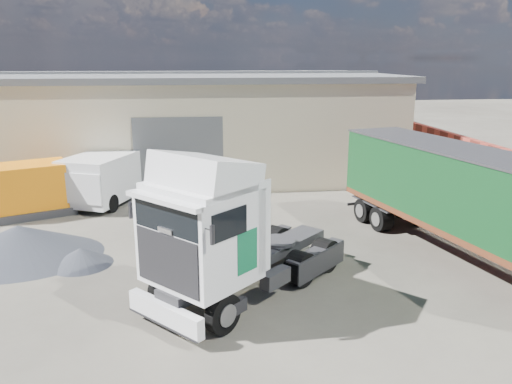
{
  "coord_description": "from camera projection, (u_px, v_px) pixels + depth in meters",
  "views": [
    {
      "loc": [
        -1.33,
        -12.42,
        6.12
      ],
      "look_at": [
        0.62,
        3.0,
        1.94
      ],
      "focal_mm": 35.0,
      "sensor_mm": 36.0,
      "label": 1
    }
  ],
  "objects": [
    {
      "name": "panel_van",
      "position": [
        110.0,
        176.0,
        21.95
      ],
      "size": [
        3.99,
        5.67,
        2.15
      ],
      "rotation": [
        0.0,
        0.0,
        -0.4
      ],
      "color": "black",
      "rests_on": "ground"
    },
    {
      "name": "gravel_heap",
      "position": [
        17.0,
        242.0,
        15.75
      ],
      "size": [
        6.38,
        5.67,
        1.06
      ],
      "rotation": [
        0.0,
        0.0,
        0.12
      ],
      "color": "black",
      "rests_on": "ground"
    },
    {
      "name": "box_trailer",
      "position": [
        460.0,
        192.0,
        15.5
      ],
      "size": [
        4.4,
        10.58,
        3.44
      ],
      "rotation": [
        0.0,
        0.0,
        0.22
      ],
      "color": "#2D2D30",
      "rests_on": "ground"
    },
    {
      "name": "warehouse",
      "position": [
        108.0,
        123.0,
        27.56
      ],
      "size": [
        30.6,
        12.6,
        5.42
      ],
      "color": "beige",
      "rests_on": "ground"
    },
    {
      "name": "tractor_unit",
      "position": [
        224.0,
        240.0,
        12.49
      ],
      "size": [
        5.92,
        5.76,
        4.08
      ],
      "rotation": [
        0.0,
        0.0,
        -0.82
      ],
      "color": "black",
      "rests_on": "ground"
    },
    {
      "name": "orange_skip",
      "position": [
        28.0,
        193.0,
        19.99
      ],
      "size": [
        3.87,
        3.22,
        2.07
      ],
      "rotation": [
        0.0,
        0.0,
        0.41
      ],
      "color": "#2D2D30",
      "rests_on": "ground"
    },
    {
      "name": "ground",
      "position": [
        247.0,
        289.0,
        13.65
      ],
      "size": [
        120.0,
        120.0,
        0.0
      ],
      "primitive_type": "plane",
      "color": "#2B2923",
      "rests_on": "ground"
    },
    {
      "name": "brick_boundary_wall",
      "position": [
        509.0,
        181.0,
        20.47
      ],
      "size": [
        0.35,
        26.0,
        2.5
      ],
      "primitive_type": "cube",
      "color": "maroon",
      "rests_on": "ground"
    }
  ]
}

